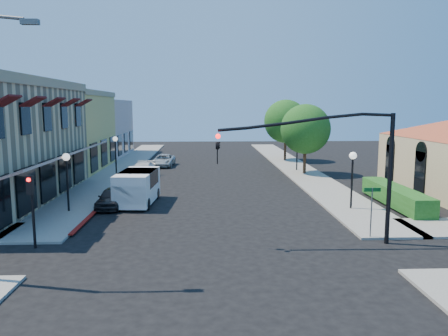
{
  "coord_description": "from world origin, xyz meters",
  "views": [
    {
      "loc": [
        -0.34,
        -17.67,
        6.32
      ],
      "look_at": [
        0.76,
        8.3,
        2.6
      ],
      "focal_mm": 35.0,
      "sensor_mm": 36.0,
      "label": 1
    }
  ],
  "objects_px": {
    "white_van": "(137,185)",
    "parked_car_d": "(163,160)",
    "lamppost_left_near": "(67,167)",
    "lamppost_left_far": "(115,146)",
    "parked_car_a": "(112,198)",
    "street_tree_b": "(286,121)",
    "signal_mast_arm": "(344,156)",
    "street_tree_a": "(305,129)",
    "lamppost_right_far": "(297,143)",
    "parked_car_b": "(123,186)",
    "lamppost_right_near": "(353,166)",
    "secondary_signal": "(31,198)",
    "parked_car_c": "(143,171)",
    "street_name_sign": "(372,204)"
  },
  "relations": [
    {
      "from": "street_tree_b",
      "to": "parked_car_a",
      "type": "relative_size",
      "value": 1.9
    },
    {
      "from": "lamppost_left_far",
      "to": "white_van",
      "type": "height_order",
      "value": "lamppost_left_far"
    },
    {
      "from": "street_tree_a",
      "to": "parked_car_a",
      "type": "height_order",
      "value": "street_tree_a"
    },
    {
      "from": "lamppost_left_far",
      "to": "white_van",
      "type": "xyz_separation_m",
      "value": [
        3.73,
        -11.8,
        -1.5
      ]
    },
    {
      "from": "street_tree_a",
      "to": "lamppost_left_far",
      "type": "height_order",
      "value": "street_tree_a"
    },
    {
      "from": "street_tree_b",
      "to": "parked_car_d",
      "type": "xyz_separation_m",
      "value": [
        -13.6,
        -3.94,
        -3.92
      ]
    },
    {
      "from": "lamppost_left_near",
      "to": "parked_car_d",
      "type": "relative_size",
      "value": 0.8
    },
    {
      "from": "lamppost_right_near",
      "to": "lamppost_right_far",
      "type": "height_order",
      "value": "same"
    },
    {
      "from": "street_tree_a",
      "to": "secondary_signal",
      "type": "distance_m",
      "value": 26.64
    },
    {
      "from": "secondary_signal",
      "to": "white_van",
      "type": "xyz_separation_m",
      "value": [
        3.23,
        8.8,
        -1.08
      ]
    },
    {
      "from": "parked_car_d",
      "to": "street_tree_a",
      "type": "bearing_deg",
      "value": -20.1
    },
    {
      "from": "parked_car_a",
      "to": "parked_car_c",
      "type": "height_order",
      "value": "parked_car_c"
    },
    {
      "from": "lamppost_left_near",
      "to": "parked_car_c",
      "type": "xyz_separation_m",
      "value": [
        2.67,
        12.0,
        -2.05
      ]
    },
    {
      "from": "parked_car_a",
      "to": "parked_car_b",
      "type": "xyz_separation_m",
      "value": [
        0.0,
        3.72,
        0.06
      ]
    },
    {
      "from": "lamppost_right_near",
      "to": "parked_car_c",
      "type": "xyz_separation_m",
      "value": [
        -14.33,
        12.0,
        -2.05
      ]
    },
    {
      "from": "street_tree_b",
      "to": "parked_car_b",
      "type": "relative_size",
      "value": 1.68
    },
    {
      "from": "parked_car_d",
      "to": "lamppost_left_near",
      "type": "bearing_deg",
      "value": -96.53
    },
    {
      "from": "lamppost_left_far",
      "to": "parked_car_a",
      "type": "relative_size",
      "value": 0.97
    },
    {
      "from": "secondary_signal",
      "to": "parked_car_c",
      "type": "distance_m",
      "value": 18.79
    },
    {
      "from": "lamppost_right_near",
      "to": "parked_car_d",
      "type": "xyz_separation_m",
      "value": [
        -13.3,
        20.06,
        -2.12
      ]
    },
    {
      "from": "lamppost_right_near",
      "to": "parked_car_b",
      "type": "relative_size",
      "value": 0.85
    },
    {
      "from": "lamppost_right_far",
      "to": "parked_car_b",
      "type": "height_order",
      "value": "lamppost_right_far"
    },
    {
      "from": "lamppost_left_far",
      "to": "parked_car_d",
      "type": "bearing_deg",
      "value": 58.6
    },
    {
      "from": "lamppost_right_far",
      "to": "parked_car_c",
      "type": "relative_size",
      "value": 0.75
    },
    {
      "from": "street_name_sign",
      "to": "lamppost_right_far",
      "type": "height_order",
      "value": "lamppost_right_far"
    },
    {
      "from": "lamppost_left_near",
      "to": "parked_car_c",
      "type": "height_order",
      "value": "lamppost_left_near"
    },
    {
      "from": "signal_mast_arm",
      "to": "white_van",
      "type": "xyz_separation_m",
      "value": [
        -10.62,
        8.71,
        -2.85
      ]
    },
    {
      "from": "parked_car_b",
      "to": "street_tree_a",
      "type": "bearing_deg",
      "value": 23.56
    },
    {
      "from": "lamppost_right_far",
      "to": "street_name_sign",
      "type": "bearing_deg",
      "value": -92.63
    },
    {
      "from": "lamppost_right_near",
      "to": "parked_car_a",
      "type": "distance_m",
      "value": 14.9
    },
    {
      "from": "parked_car_b",
      "to": "parked_car_c",
      "type": "bearing_deg",
      "value": 79.6
    },
    {
      "from": "lamppost_right_near",
      "to": "lamppost_right_far",
      "type": "relative_size",
      "value": 1.0
    },
    {
      "from": "lamppost_left_near",
      "to": "lamppost_right_far",
      "type": "bearing_deg",
      "value": 43.26
    },
    {
      "from": "lamppost_right_far",
      "to": "signal_mast_arm",
      "type": "bearing_deg",
      "value": -96.7
    },
    {
      "from": "lamppost_right_far",
      "to": "street_tree_b",
      "type": "bearing_deg",
      "value": 87.85
    },
    {
      "from": "secondary_signal",
      "to": "lamppost_right_near",
      "type": "distance_m",
      "value": 17.77
    },
    {
      "from": "street_tree_a",
      "to": "secondary_signal",
      "type": "height_order",
      "value": "street_tree_a"
    },
    {
      "from": "secondary_signal",
      "to": "street_name_sign",
      "type": "xyz_separation_m",
      "value": [
        15.5,
        0.79,
        -0.62
      ]
    },
    {
      "from": "white_van",
      "to": "parked_car_d",
      "type": "height_order",
      "value": "white_van"
    },
    {
      "from": "street_tree_b",
      "to": "street_name_sign",
      "type": "xyz_separation_m",
      "value": [
        -1.3,
        -29.8,
        -2.85
      ]
    },
    {
      "from": "white_van",
      "to": "parked_car_b",
      "type": "distance_m",
      "value": 3.19
    },
    {
      "from": "street_tree_a",
      "to": "lamppost_left_far",
      "type": "bearing_deg",
      "value": 180.0
    },
    {
      "from": "lamppost_right_far",
      "to": "parked_car_a",
      "type": "bearing_deg",
      "value": -134.95
    },
    {
      "from": "signal_mast_arm",
      "to": "parked_car_c",
      "type": "relative_size",
      "value": 1.68
    },
    {
      "from": "white_van",
      "to": "parked_car_d",
      "type": "xyz_separation_m",
      "value": [
        -0.03,
        17.86,
        -0.62
      ]
    },
    {
      "from": "lamppost_left_far",
      "to": "parked_car_a",
      "type": "height_order",
      "value": "lamppost_left_far"
    },
    {
      "from": "signal_mast_arm",
      "to": "lamppost_left_near",
      "type": "distance_m",
      "value": 15.82
    },
    {
      "from": "street_tree_b",
      "to": "signal_mast_arm",
      "type": "relative_size",
      "value": 0.88
    },
    {
      "from": "street_name_sign",
      "to": "parked_car_d",
      "type": "xyz_separation_m",
      "value": [
        -12.3,
        25.86,
        -1.08
      ]
    },
    {
      "from": "white_van",
      "to": "parked_car_b",
      "type": "xyz_separation_m",
      "value": [
        -1.43,
        2.8,
        -0.55
      ]
    }
  ]
}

